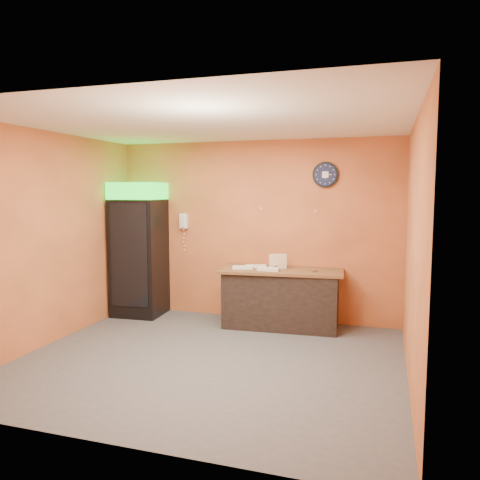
% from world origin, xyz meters
% --- Properties ---
extents(floor, '(4.50, 4.50, 0.00)m').
position_xyz_m(floor, '(0.00, 0.00, 0.00)').
color(floor, '#47474C').
rests_on(floor, ground).
extents(back_wall, '(4.50, 0.02, 2.80)m').
position_xyz_m(back_wall, '(0.00, 2.00, 1.40)').
color(back_wall, orange).
rests_on(back_wall, floor).
extents(left_wall, '(0.02, 4.00, 2.80)m').
position_xyz_m(left_wall, '(-2.25, 0.00, 1.40)').
color(left_wall, orange).
rests_on(left_wall, floor).
extents(right_wall, '(0.02, 4.00, 2.80)m').
position_xyz_m(right_wall, '(2.25, 0.00, 1.40)').
color(right_wall, orange).
rests_on(right_wall, floor).
extents(ceiling, '(4.50, 4.00, 0.02)m').
position_xyz_m(ceiling, '(0.00, 0.00, 2.80)').
color(ceiling, white).
rests_on(ceiling, back_wall).
extents(beverage_cooler, '(0.80, 0.81, 2.16)m').
position_xyz_m(beverage_cooler, '(-1.85, 1.60, 1.05)').
color(beverage_cooler, black).
rests_on(beverage_cooler, floor).
extents(prep_counter, '(1.70, 0.84, 0.83)m').
position_xyz_m(prep_counter, '(0.52, 1.63, 0.41)').
color(prep_counter, black).
rests_on(prep_counter, floor).
extents(wall_clock, '(0.38, 0.06, 0.38)m').
position_xyz_m(wall_clock, '(1.09, 1.97, 2.26)').
color(wall_clock, black).
rests_on(wall_clock, back_wall).
extents(wall_phone, '(0.13, 0.11, 0.24)m').
position_xyz_m(wall_phone, '(-1.20, 1.95, 1.53)').
color(wall_phone, white).
rests_on(wall_phone, back_wall).
extents(butcher_paper, '(1.87, 0.96, 0.04)m').
position_xyz_m(butcher_paper, '(0.52, 1.63, 0.85)').
color(butcher_paper, brown).
rests_on(butcher_paper, prep_counter).
extents(sub_roll_stack, '(0.27, 0.18, 0.22)m').
position_xyz_m(sub_roll_stack, '(0.45, 1.67, 0.98)').
color(sub_roll_stack, beige).
rests_on(sub_roll_stack, butcher_paper).
extents(wrapped_sandwich_left, '(0.33, 0.19, 0.04)m').
position_xyz_m(wrapped_sandwich_left, '(-0.03, 1.47, 0.89)').
color(wrapped_sandwich_left, silver).
rests_on(wrapped_sandwich_left, butcher_paper).
extents(wrapped_sandwich_mid, '(0.31, 0.13, 0.04)m').
position_xyz_m(wrapped_sandwich_mid, '(0.36, 1.44, 0.89)').
color(wrapped_sandwich_mid, silver).
rests_on(wrapped_sandwich_mid, butcher_paper).
extents(wrapped_sandwich_right, '(0.33, 0.21, 0.04)m').
position_xyz_m(wrapped_sandwich_right, '(0.12, 1.63, 0.89)').
color(wrapped_sandwich_right, silver).
rests_on(wrapped_sandwich_right, butcher_paper).
extents(kitchen_tool, '(0.06, 0.06, 0.06)m').
position_xyz_m(kitchen_tool, '(0.42, 1.60, 0.90)').
color(kitchen_tool, silver).
rests_on(kitchen_tool, butcher_paper).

